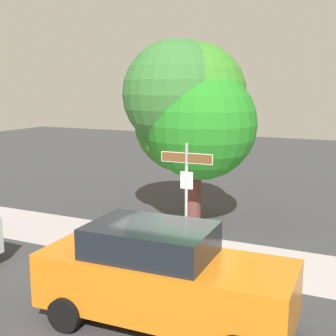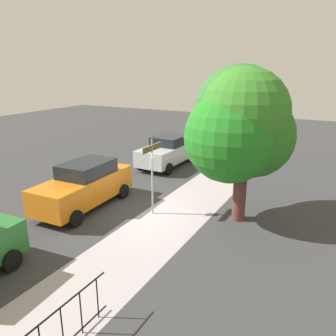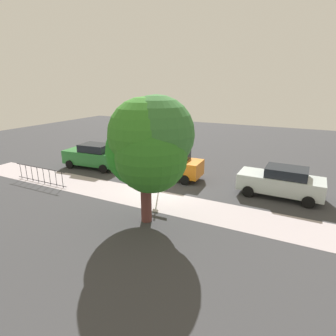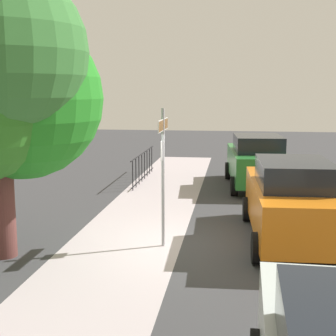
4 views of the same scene
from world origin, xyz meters
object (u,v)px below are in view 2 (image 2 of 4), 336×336
street_sign (152,163)px  shade_tree (241,124)px  car_silver (168,151)px  car_orange (84,185)px

street_sign → shade_tree: (-1.22, 3.04, 1.60)m
shade_tree → car_silver: size_ratio=1.26×
street_sign → shade_tree: 3.65m
car_silver → car_orange: car_orange is taller
street_sign → shade_tree: size_ratio=0.53×
shade_tree → car_silver: (-5.24, -5.78, -2.79)m
car_silver → shade_tree: bearing=49.4°
shade_tree → car_orange: (1.96, -5.89, -2.73)m
car_silver → car_orange: (7.20, -0.10, 0.06)m
car_orange → street_sign: bearing=102.4°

